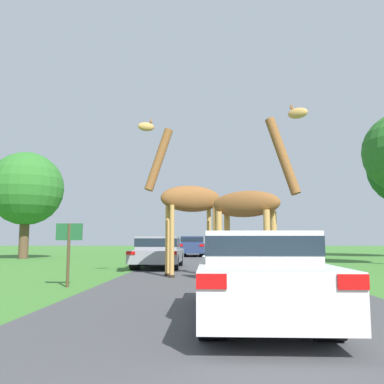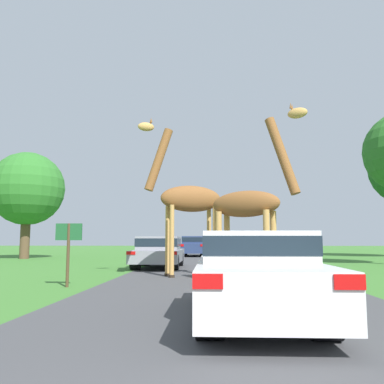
# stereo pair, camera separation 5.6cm
# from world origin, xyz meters

# --- Properties ---
(road) EXTENTS (6.59, 120.00, 0.00)m
(road) POSITION_xyz_m (0.00, 30.00, 0.00)
(road) COLOR #424244
(road) RESTS_ON ground
(giraffe_near_road) EXTENTS (2.94, 1.47, 5.33)m
(giraffe_near_road) POSITION_xyz_m (-1.06, 12.81, 2.63)
(giraffe_near_road) COLOR tan
(giraffe_near_road) RESTS_ON ground
(giraffe_companion) EXTENTS (2.79, 1.81, 5.03)m
(giraffe_companion) POSITION_xyz_m (0.92, 10.77, 2.23)
(giraffe_companion) COLOR tan
(giraffe_companion) RESTS_ON ground
(car_lead_maroon) EXTENTS (1.76, 4.56, 1.35)m
(car_lead_maroon) POSITION_xyz_m (0.45, 5.55, 0.72)
(car_lead_maroon) COLOR silver
(car_lead_maroon) RESTS_ON ground
(car_queue_right) EXTENTS (1.97, 4.40, 1.36)m
(car_queue_right) POSITION_xyz_m (-2.54, 16.96, 0.73)
(car_queue_right) COLOR gray
(car_queue_right) RESTS_ON ground
(car_queue_left) EXTENTS (1.73, 4.56, 1.45)m
(car_queue_left) POSITION_xyz_m (1.86, 25.69, 0.77)
(car_queue_left) COLOR #144C28
(car_queue_left) RESTS_ON ground
(car_far_ahead) EXTENTS (1.76, 4.33, 1.41)m
(car_far_ahead) POSITION_xyz_m (2.49, 19.49, 0.75)
(car_far_ahead) COLOR silver
(car_far_ahead) RESTS_ON ground
(car_verge_right) EXTENTS (1.80, 4.56, 1.47)m
(car_verge_right) POSITION_xyz_m (-1.55, 29.55, 0.77)
(car_verge_right) COLOR navy
(car_verge_right) RESTS_ON ground
(tree_far_right) EXTENTS (4.76, 4.76, 6.92)m
(tree_far_right) POSITION_xyz_m (-12.23, 24.80, 4.50)
(tree_far_right) COLOR brown
(tree_far_right) RESTS_ON ground
(sign_post) EXTENTS (0.70, 0.08, 1.65)m
(sign_post) POSITION_xyz_m (-3.97, 9.55, 1.15)
(sign_post) COLOR #4C3823
(sign_post) RESTS_ON ground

